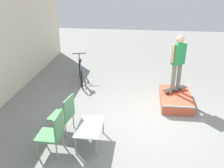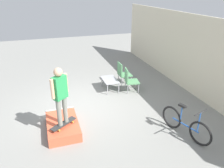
% 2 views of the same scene
% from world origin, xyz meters
% --- Properties ---
extents(ground_plane, '(24.00, 24.00, 0.00)m').
position_xyz_m(ground_plane, '(0.00, 0.00, 0.00)').
color(ground_plane, gray).
extents(house_wall_back, '(12.00, 0.06, 3.00)m').
position_xyz_m(house_wall_back, '(0.00, 4.43, 1.50)').
color(house_wall_back, beige).
rests_on(house_wall_back, ground_plane).
extents(skate_ramp_box, '(1.52, 0.89, 0.31)m').
position_xyz_m(skate_ramp_box, '(1.20, -0.75, 0.15)').
color(skate_ramp_box, '#DB5638').
rests_on(skate_ramp_box, ground_plane).
extents(skateboard_on_ramp, '(0.64, 0.79, 0.07)m').
position_xyz_m(skateboard_on_ramp, '(1.45, -0.74, 0.37)').
color(skateboard_on_ramp, '#2D2D2D').
rests_on(skateboard_on_ramp, skate_ramp_box).
extents(person_skater, '(0.39, 0.47, 1.65)m').
position_xyz_m(person_skater, '(1.45, -0.74, 1.36)').
color(person_skater, gray).
rests_on(person_skater, skateboard_on_ramp).
extents(coffee_table, '(0.96, 0.56, 0.46)m').
position_xyz_m(coffee_table, '(-1.03, 1.42, 0.41)').
color(coffee_table, '#9E9EA3').
rests_on(coffee_table, ground_plane).
extents(patio_chair_left, '(0.52, 0.52, 0.96)m').
position_xyz_m(patio_chair_left, '(-1.43, 2.13, 0.52)').
color(patio_chair_left, '#99999E').
rests_on(patio_chair_left, ground_plane).
extents(patio_chair_right, '(0.60, 0.60, 0.96)m').
position_xyz_m(patio_chair_right, '(-0.64, 2.13, 0.52)').
color(patio_chair_right, '#99999E').
rests_on(patio_chair_right, ground_plane).
extents(bicycle, '(1.61, 0.64, 0.96)m').
position_xyz_m(bicycle, '(2.53, 2.52, 0.37)').
color(bicycle, black).
rests_on(bicycle, ground_plane).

